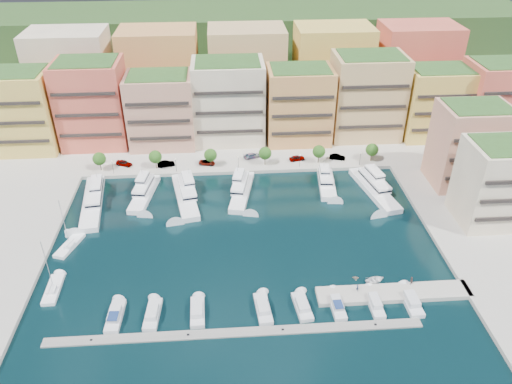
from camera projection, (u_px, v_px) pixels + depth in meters
ground at (244, 237)px, 120.25m from camera, size 400.00×400.00×0.00m
north_quay at (235, 128)px, 172.53m from camera, size 220.00×64.00×2.00m
east_quay at (509, 246)px, 117.18m from camera, size 34.00×76.00×2.00m
hillside at (231, 80)px, 213.01m from camera, size 240.00×40.00×58.00m
south_pontoon at (236, 333)px, 94.77m from camera, size 72.00×2.20×0.35m
finger_pier at (393, 295)px, 103.47m from camera, size 32.00×5.00×2.00m
apartment_0 at (18, 111)px, 151.38m from camera, size 22.00×16.50×24.80m
apartment_1 at (93, 103)px, 153.84m from camera, size 20.00×16.50×26.80m
apartment_2 at (161, 110)px, 154.46m from camera, size 20.00×15.50×22.80m
apartment_3 at (229, 101)px, 156.60m from camera, size 22.00×16.50×25.80m
apartment_4 at (299, 105)px, 156.75m from camera, size 20.00×15.50×23.80m
apartment_5 at (367, 96)px, 158.94m from camera, size 22.00×16.50×26.80m
apartment_6 at (435, 103)px, 159.62m from camera, size 20.00×15.50×22.80m
apartment_7 at (499, 100)px, 158.59m from camera, size 22.00×16.50×24.80m
apartment_east_a at (469, 145)px, 134.21m from camera, size 18.00×14.50×22.80m
apartment_east_b at (501, 183)px, 119.56m from camera, size 18.00×14.50×20.80m
backblock_0 at (72, 75)px, 170.84m from camera, size 26.00×18.00×30.00m
backblock_1 at (161, 73)px, 172.62m from camera, size 26.00×18.00×30.00m
backblock_2 at (247, 71)px, 174.40m from camera, size 26.00×18.00×30.00m
backblock_3 at (332, 69)px, 176.18m from camera, size 26.00×18.00×30.00m
backblock_4 at (415, 67)px, 177.96m from camera, size 26.00×18.00×30.00m
tree_0 at (99, 159)px, 143.59m from camera, size 3.80×3.80×5.65m
tree_1 at (155, 157)px, 144.54m from camera, size 3.80×3.80×5.65m
tree_2 at (211, 155)px, 145.49m from camera, size 3.80×3.80×5.65m
tree_3 at (265, 153)px, 146.44m from camera, size 3.80×3.80×5.65m
tree_4 at (319, 152)px, 147.39m from camera, size 3.80×3.80×5.65m
tree_5 at (372, 150)px, 148.34m from camera, size 3.80×3.80×5.65m
lamppost_0 at (112, 165)px, 142.38m from camera, size 0.30×0.30×4.20m
lamppost_1 at (176, 163)px, 143.45m from camera, size 0.30×0.30×4.20m
lamppost_2 at (238, 161)px, 144.51m from camera, size 0.30×0.30×4.20m
lamppost_3 at (300, 159)px, 145.58m from camera, size 0.30×0.30×4.20m
lamppost_4 at (360, 157)px, 146.65m from camera, size 0.30×0.30×4.20m
yacht_0 at (93, 199)px, 132.02m from camera, size 7.67×25.52×7.30m
yacht_1 at (145, 192)px, 135.42m from camera, size 7.05×18.86×7.30m
yacht_2 at (185, 193)px, 134.51m from camera, size 8.68×22.90×7.30m
yacht_3 at (242, 189)px, 136.40m from camera, size 7.95×20.30×7.30m
yacht_5 at (326, 182)px, 139.54m from camera, size 5.76×15.79×7.30m
yacht_6 at (374, 187)px, 137.41m from camera, size 9.28×23.35×7.30m
cruiser_1 at (115, 316)px, 97.62m from camera, size 3.08×8.55×2.66m
cruiser_2 at (153, 315)px, 98.08m from camera, size 3.24×8.38×2.55m
cruiser_3 at (198, 312)px, 98.60m from camera, size 2.99×8.02×2.55m
cruiser_5 at (263, 309)px, 99.37m from camera, size 3.49×8.56×2.55m
cruiser_6 at (302, 307)px, 99.85m from camera, size 3.63×8.00×2.55m
cruiser_7 at (336, 305)px, 100.23m from camera, size 2.77×8.31×2.66m
cruiser_8 at (374, 303)px, 100.71m from camera, size 2.58×8.49×2.55m
cruiser_9 at (411, 301)px, 101.16m from camera, size 3.07×8.83×2.55m
sailboat_1 at (70, 246)px, 116.74m from camera, size 5.71×9.79×13.20m
sailboat_0 at (53, 290)px, 104.24m from camera, size 2.98×9.03×13.20m
tender_1 at (356, 277)px, 107.39m from camera, size 1.72×1.55×0.79m
tender_2 at (375, 280)px, 106.66m from camera, size 4.99×4.16×0.89m
car_0 at (124, 163)px, 147.45m from camera, size 5.26×3.81×1.66m
car_1 at (166, 164)px, 147.10m from camera, size 5.26×2.67×1.65m
car_2 at (207, 163)px, 148.05m from camera, size 5.19×3.28×1.33m
car_3 at (252, 156)px, 151.55m from camera, size 5.67×3.80×1.53m
car_4 at (297, 158)px, 150.18m from camera, size 4.96×2.80×1.59m
car_5 at (337, 157)px, 150.79m from camera, size 4.94×2.89×1.54m
person_0 at (357, 288)px, 102.65m from camera, size 0.63×0.73×1.68m
person_1 at (411, 280)px, 104.38m from camera, size 1.13×1.08×1.83m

